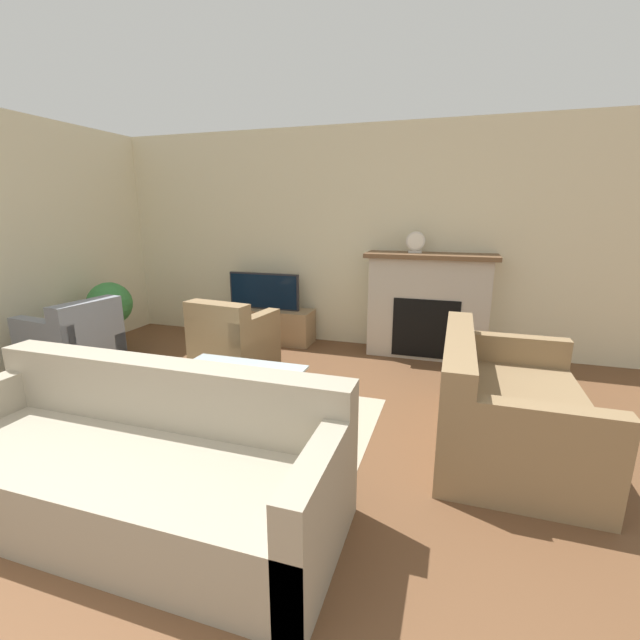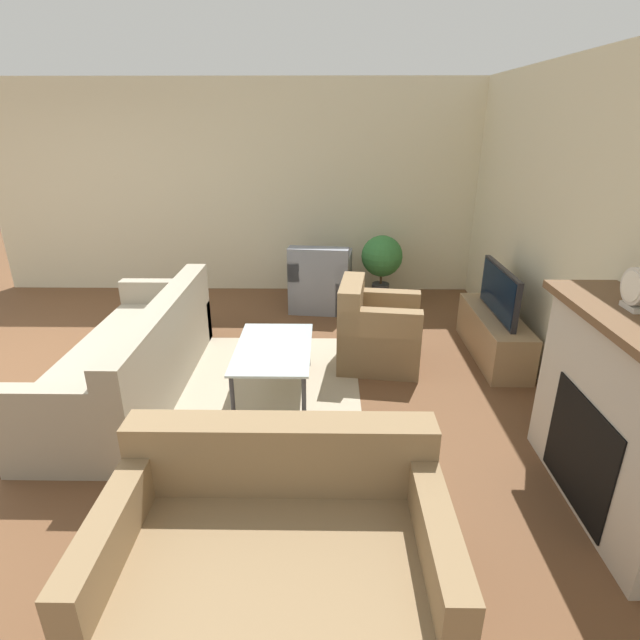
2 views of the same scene
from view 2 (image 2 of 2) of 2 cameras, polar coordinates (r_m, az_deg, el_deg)
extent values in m
cube|color=beige|center=(4.37, 27.84, 7.99)|extent=(8.70, 0.06, 2.70)
cube|color=beige|center=(6.76, -3.51, 14.60)|extent=(0.06, 7.86, 2.70)
cube|color=#B7A88E|center=(4.47, -7.44, -7.94)|extent=(2.24, 1.84, 0.00)
cube|color=#BCB2A3|center=(3.42, 31.46, -9.71)|extent=(1.36, 0.43, 1.23)
cube|color=black|center=(3.43, 27.45, -13.28)|extent=(0.75, 0.01, 0.69)
cube|color=#997A56|center=(5.25, 19.21, -1.66)|extent=(1.29, 0.39, 0.44)
cube|color=#232328|center=(5.09, 19.85, 3.07)|extent=(0.96, 0.05, 0.47)
cube|color=black|center=(5.08, 19.56, 3.08)|extent=(0.92, 0.01, 0.43)
cube|color=#9E937F|center=(4.64, -20.91, -5.25)|extent=(2.37, 0.90, 0.42)
cube|color=#9E937F|center=(4.36, -17.38, -0.62)|extent=(2.37, 0.20, 0.40)
cube|color=#9E937F|center=(5.55, -17.12, 1.09)|extent=(0.14, 0.90, 0.66)
cube|color=#9E937F|center=(3.71, -27.21, -11.37)|extent=(0.14, 0.90, 0.66)
cube|color=#8C704C|center=(2.66, -4.97, -27.31)|extent=(0.99, 1.57, 0.42)
cube|color=#8C704C|center=(2.67, -4.44, -15.05)|extent=(0.20, 1.57, 0.40)
cube|color=#8C704C|center=(2.73, -21.63, -23.90)|extent=(0.99, 0.14, 0.66)
cube|color=#8C704C|center=(2.61, 12.51, -25.29)|extent=(0.99, 0.14, 0.66)
cube|color=gray|center=(6.32, 0.15, 3.50)|extent=(0.86, 0.80, 0.42)
cube|color=gray|center=(5.92, -0.19, 6.36)|extent=(0.28, 0.73, 0.40)
cube|color=gray|center=(6.26, 2.77, 4.43)|extent=(0.80, 0.23, 0.66)
cube|color=gray|center=(6.33, -2.44, 4.63)|extent=(0.80, 0.23, 0.66)
cube|color=#8C704C|center=(4.84, 6.76, -2.71)|extent=(0.77, 0.83, 0.42)
cube|color=#8C704C|center=(4.69, 3.62, 2.03)|extent=(0.70, 0.28, 0.40)
cube|color=#8C704C|center=(4.54, 6.71, -2.75)|extent=(0.23, 0.76, 0.66)
cube|color=#8C704C|center=(5.04, 6.92, -0.19)|extent=(0.23, 0.76, 0.66)
cylinder|color=#333338|center=(4.82, -7.98, -3.01)|extent=(0.04, 0.04, 0.40)
cylinder|color=#333338|center=(3.98, -9.97, -8.86)|extent=(0.04, 0.04, 0.40)
cylinder|color=#333338|center=(4.76, -1.33, -3.08)|extent=(0.04, 0.04, 0.40)
cylinder|color=#333338|center=(3.92, -1.84, -9.05)|extent=(0.04, 0.04, 0.40)
cube|color=silver|center=(4.26, -5.34, -3.22)|extent=(1.04, 0.64, 0.02)
cylinder|color=#47474C|center=(6.56, 6.90, 3.18)|extent=(0.22, 0.22, 0.24)
cylinder|color=#4C3823|center=(6.50, 6.97, 4.82)|extent=(0.03, 0.03, 0.16)
sphere|color=#387F3D|center=(6.42, 7.09, 7.26)|extent=(0.52, 0.52, 0.52)
cube|color=beige|center=(3.31, 32.12, 1.27)|extent=(0.15, 0.07, 0.03)
cylinder|color=beige|center=(3.28, 32.54, 3.26)|extent=(0.21, 0.07, 0.21)
cylinder|color=white|center=(3.26, 31.99, 3.28)|extent=(0.18, 0.00, 0.18)
camera|label=1|loc=(4.04, -55.86, 4.86)|focal=24.00mm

